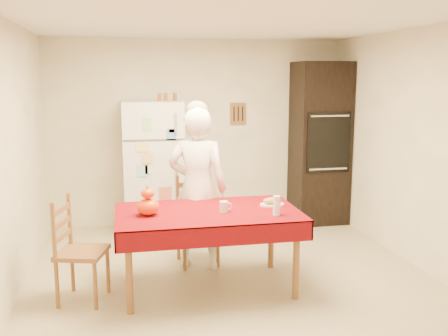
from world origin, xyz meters
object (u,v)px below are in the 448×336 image
object	(u,v)px
seated_woman	(198,188)
bread_plate	(272,205)
chair_left	(75,246)
pumpkin_lower	(148,207)
coffee_mug	(224,207)
wine_glass	(277,205)
refrigerator	(153,168)
dining_table	(208,218)
chair_far	(196,216)
oven_cabinet	(319,143)

from	to	relation	value
seated_woman	bread_plate	size ratio (longest dim) A/B	7.08
chair_left	pumpkin_lower	xyz separation A→B (m)	(0.65, -0.01, 0.33)
seated_woman	coffee_mug	bearing A→B (deg)	122.15
wine_glass	coffee_mug	bearing A→B (deg)	156.39
refrigerator	bread_plate	xyz separation A→B (m)	(1.03, -1.84, -0.08)
chair_left	wine_glass	xyz separation A→B (m)	(1.79, -0.24, 0.34)
dining_table	seated_woman	size ratio (longest dim) A/B	1.00
dining_table	coffee_mug	bearing A→B (deg)	-24.52
coffee_mug	wine_glass	distance (m)	0.49
chair_far	coffee_mug	bearing A→B (deg)	-83.97
dining_table	chair_far	world-z (taller)	chair_far
dining_table	chair_far	distance (m)	0.75
chair_far	chair_left	bearing A→B (deg)	-152.57
chair_far	wine_glass	size ratio (longest dim) A/B	5.40
chair_far	coffee_mug	size ratio (longest dim) A/B	9.50
pumpkin_lower	wine_glass	world-z (taller)	wine_glass
oven_cabinet	seated_woman	bearing A→B (deg)	-143.98
chair_far	seated_woman	bearing A→B (deg)	-95.62
dining_table	refrigerator	bearing A→B (deg)	101.41
refrigerator	coffee_mug	xyz separation A→B (m)	(0.53, -1.98, -0.04)
refrigerator	oven_cabinet	size ratio (longest dim) A/B	0.77
chair_far	chair_left	distance (m)	1.41
dining_table	wine_glass	size ratio (longest dim) A/B	9.66
chair_far	dining_table	bearing A→B (deg)	-94.00
refrigerator	pumpkin_lower	distance (m)	1.95
dining_table	bread_plate	world-z (taller)	bread_plate
refrigerator	seated_woman	distance (m)	1.39
chair_left	seated_woman	world-z (taller)	seated_woman
coffee_mug	wine_glass	bearing A→B (deg)	-23.61
refrigerator	dining_table	size ratio (longest dim) A/B	1.00
refrigerator	chair_left	bearing A→B (deg)	-112.98
dining_table	wine_glass	xyz separation A→B (m)	(0.59, -0.26, 0.16)
bread_plate	chair_far	bearing A→B (deg)	134.78
dining_table	chair_left	world-z (taller)	chair_left
chair_left	seated_woman	size ratio (longest dim) A/B	0.56
oven_cabinet	chair_far	distance (m)	2.34
chair_far	wine_glass	bearing A→B (deg)	-63.39
oven_cabinet	seated_woman	xyz separation A→B (m)	(-1.90, -1.38, -0.25)
dining_table	wine_glass	bearing A→B (deg)	-23.83
dining_table	pumpkin_lower	bearing A→B (deg)	-176.58
dining_table	chair_far	xyz separation A→B (m)	(-0.00, 0.73, -0.18)
refrigerator	seated_woman	world-z (taller)	same
refrigerator	dining_table	xyz separation A→B (m)	(0.39, -1.91, -0.16)
seated_woman	chair_left	bearing A→B (deg)	45.72
wine_glass	chair_far	bearing A→B (deg)	120.98
dining_table	seated_woman	distance (m)	0.60
refrigerator	coffee_mug	bearing A→B (deg)	-75.10
refrigerator	bread_plate	bearing A→B (deg)	-60.75
oven_cabinet	seated_woman	distance (m)	2.36
pumpkin_lower	chair_far	bearing A→B (deg)	54.23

